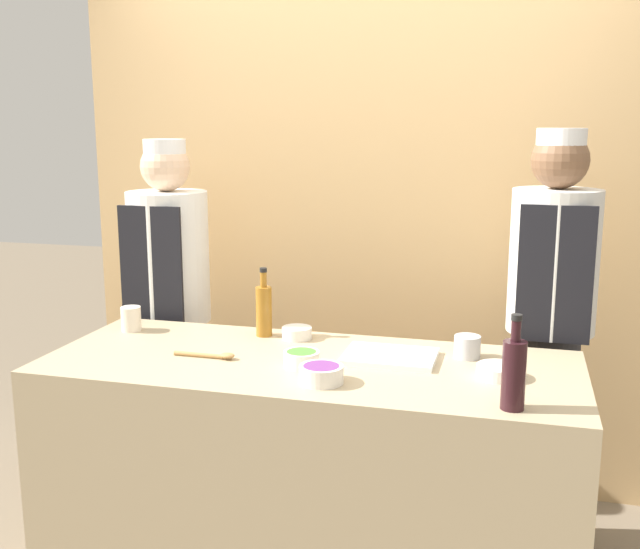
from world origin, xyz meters
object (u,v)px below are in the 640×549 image
at_px(sauce_bowl_green, 302,358).
at_px(bottle_amber, 264,309).
at_px(sauce_bowl_orange, 498,371).
at_px(chef_left, 171,309).
at_px(chef_right, 550,327).
at_px(sauce_bowl_white, 297,332).
at_px(wooden_spoon, 211,355).
at_px(cup_steel, 467,347).
at_px(sauce_bowl_purple, 321,373).
at_px(cup_cream, 131,319).
at_px(bottle_wine, 514,372).
at_px(cutting_board, 390,357).

bearing_deg(sauce_bowl_green, bottle_amber, 127.27).
xyz_separation_m(sauce_bowl_orange, chef_left, (-1.47, 0.61, -0.04)).
relative_size(sauce_bowl_orange, chef_left, 0.09).
bearing_deg(chef_right, sauce_bowl_white, -160.10).
height_order(sauce_bowl_orange, sauce_bowl_green, sauce_bowl_green).
xyz_separation_m(sauce_bowl_white, wooden_spoon, (-0.22, -0.32, -0.01)).
height_order(cup_steel, chef_right, chef_right).
bearing_deg(cup_steel, bottle_amber, 174.25).
distance_m(sauce_bowl_white, bottle_amber, 0.16).
distance_m(sauce_bowl_green, bottle_amber, 0.42).
bearing_deg(sauce_bowl_green, sauce_bowl_purple, -52.62).
height_order(sauce_bowl_orange, chef_left, chef_left).
distance_m(sauce_bowl_white, cup_cream, 0.68).
bearing_deg(chef_right, bottle_wine, -98.55).
relative_size(sauce_bowl_purple, chef_left, 0.09).
height_order(bottle_amber, wooden_spoon, bottle_amber).
height_order(sauce_bowl_white, cutting_board, sauce_bowl_white).
height_order(bottle_wine, cup_steel, bottle_wine).
height_order(sauce_bowl_purple, sauce_bowl_white, sauce_bowl_purple).
relative_size(bottle_wine, chef_right, 0.17).
xyz_separation_m(sauce_bowl_orange, bottle_amber, (-0.90, 0.27, 0.08)).
height_order(sauce_bowl_orange, bottle_amber, bottle_amber).
height_order(sauce_bowl_purple, cup_steel, cup_steel).
relative_size(bottle_wine, wooden_spoon, 1.23).
bearing_deg(chef_right, sauce_bowl_orange, -106.48).
relative_size(sauce_bowl_purple, chef_right, 0.08).
bearing_deg(chef_right, chef_left, -179.99).
xyz_separation_m(sauce_bowl_purple, chef_right, (0.72, 0.80, -0.01)).
relative_size(sauce_bowl_white, cup_cream, 1.18).
distance_m(sauce_bowl_purple, chef_left, 1.22).
distance_m(cup_cream, cup_steel, 1.32).
height_order(sauce_bowl_white, chef_right, chef_right).
xyz_separation_m(bottle_wine, wooden_spoon, (-1.03, 0.22, -0.10)).
bearing_deg(bottle_wine, chef_right, 81.45).
height_order(sauce_bowl_green, chef_left, chef_left).
distance_m(cutting_board, bottle_wine, 0.57).
relative_size(sauce_bowl_green, cutting_board, 0.39).
xyz_separation_m(sauce_bowl_purple, bottle_amber, (-0.36, 0.47, 0.07)).
height_order(sauce_bowl_orange, wooden_spoon, sauce_bowl_orange).
bearing_deg(cup_steel, chef_left, 162.89).
xyz_separation_m(sauce_bowl_orange, chef_right, (0.18, 0.61, -0.00)).
bearing_deg(sauce_bowl_orange, cup_steel, 120.60).
xyz_separation_m(sauce_bowl_green, cup_cream, (-0.79, 0.26, 0.02)).
xyz_separation_m(bottle_wine, chef_left, (-1.51, 0.88, -0.12)).
xyz_separation_m(sauce_bowl_purple, sauce_bowl_orange, (0.54, 0.20, -0.01)).
xyz_separation_m(cup_cream, wooden_spoon, (0.45, -0.25, -0.04)).
distance_m(bottle_wine, chef_left, 1.75).
bearing_deg(cup_steel, bottle_wine, -70.57).
relative_size(chef_left, chef_right, 0.97).
relative_size(sauce_bowl_purple, wooden_spoon, 0.62).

